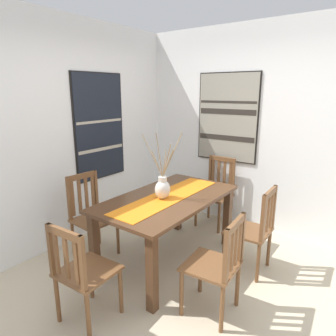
{
  "coord_description": "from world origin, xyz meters",
  "views": [
    {
      "loc": [
        -2.07,
        -1.26,
        1.85
      ],
      "look_at": [
        0.47,
        0.6,
        1.04
      ],
      "focal_mm": 32.11,
      "sensor_mm": 36.0,
      "label": 1
    }
  ],
  "objects_px": {
    "painting_on_back_wall": "(99,127)",
    "chair_2": "(91,214)",
    "chair_1": "(217,191)",
    "chair_3": "(82,272)",
    "chair_0": "(254,229)",
    "dining_table": "(168,207)",
    "painting_on_side_wall": "(227,118)",
    "chair_4": "(218,264)",
    "centerpiece_vase": "(163,188)"
  },
  "relations": [
    {
      "from": "painting_on_back_wall",
      "to": "chair_2",
      "type": "bearing_deg",
      "value": -142.27
    },
    {
      "from": "chair_1",
      "to": "painting_on_back_wall",
      "type": "bearing_deg",
      "value": 128.14
    },
    {
      "from": "chair_3",
      "to": "chair_2",
      "type": "bearing_deg",
      "value": 46.84
    },
    {
      "from": "chair_0",
      "to": "painting_on_back_wall",
      "type": "bearing_deg",
      "value": 94.62
    },
    {
      "from": "dining_table",
      "to": "chair_0",
      "type": "height_order",
      "value": "chair_0"
    },
    {
      "from": "chair_2",
      "to": "painting_on_back_wall",
      "type": "height_order",
      "value": "painting_on_back_wall"
    },
    {
      "from": "painting_on_side_wall",
      "to": "chair_1",
      "type": "bearing_deg",
      "value": -179.01
    },
    {
      "from": "chair_4",
      "to": "painting_on_back_wall",
      "type": "bearing_deg",
      "value": 73.25
    },
    {
      "from": "centerpiece_vase",
      "to": "chair_3",
      "type": "height_order",
      "value": "centerpiece_vase"
    },
    {
      "from": "chair_2",
      "to": "chair_3",
      "type": "xyz_separation_m",
      "value": [
        -0.75,
        -0.8,
        -0.02
      ]
    },
    {
      "from": "chair_2",
      "to": "painting_on_back_wall",
      "type": "distance_m",
      "value": 1.18
    },
    {
      "from": "chair_1",
      "to": "chair_0",
      "type": "bearing_deg",
      "value": -133.7
    },
    {
      "from": "chair_3",
      "to": "chair_1",
      "type": "bearing_deg",
      "value": 0.52
    },
    {
      "from": "dining_table",
      "to": "painting_on_side_wall",
      "type": "height_order",
      "value": "painting_on_side_wall"
    },
    {
      "from": "chair_2",
      "to": "chair_3",
      "type": "bearing_deg",
      "value": -133.16
    },
    {
      "from": "centerpiece_vase",
      "to": "chair_4",
      "type": "xyz_separation_m",
      "value": [
        -0.34,
        -0.83,
        -0.41
      ]
    },
    {
      "from": "chair_0",
      "to": "chair_3",
      "type": "distance_m",
      "value": 1.73
    },
    {
      "from": "dining_table",
      "to": "chair_3",
      "type": "xyz_separation_m",
      "value": [
        -1.14,
        0.0,
        -0.18
      ]
    },
    {
      "from": "chair_1",
      "to": "painting_on_side_wall",
      "type": "distance_m",
      "value": 1.03
    },
    {
      "from": "chair_1",
      "to": "chair_2",
      "type": "bearing_deg",
      "value": 153.66
    },
    {
      "from": "chair_1",
      "to": "painting_on_back_wall",
      "type": "height_order",
      "value": "painting_on_back_wall"
    },
    {
      "from": "chair_1",
      "to": "chair_3",
      "type": "height_order",
      "value": "chair_1"
    },
    {
      "from": "chair_2",
      "to": "centerpiece_vase",
      "type": "bearing_deg",
      "value": -68.42
    },
    {
      "from": "chair_2",
      "to": "chair_1",
      "type": "bearing_deg",
      "value": -26.34
    },
    {
      "from": "painting_on_side_wall",
      "to": "chair_2",
      "type": "bearing_deg",
      "value": 156.91
    },
    {
      "from": "chair_0",
      "to": "chair_4",
      "type": "distance_m",
      "value": 0.8
    },
    {
      "from": "chair_4",
      "to": "painting_on_side_wall",
      "type": "bearing_deg",
      "value": 24.6
    },
    {
      "from": "chair_3",
      "to": "painting_on_back_wall",
      "type": "bearing_deg",
      "value": 43.13
    },
    {
      "from": "chair_2",
      "to": "chair_4",
      "type": "height_order",
      "value": "chair_2"
    },
    {
      "from": "dining_table",
      "to": "chair_0",
      "type": "distance_m",
      "value": 0.92
    },
    {
      "from": "centerpiece_vase",
      "to": "chair_2",
      "type": "relative_size",
      "value": 0.74
    },
    {
      "from": "chair_3",
      "to": "painting_on_back_wall",
      "type": "xyz_separation_m",
      "value": [
        1.35,
        1.27,
        0.93
      ]
    },
    {
      "from": "centerpiece_vase",
      "to": "chair_0",
      "type": "bearing_deg",
      "value": -61.39
    },
    {
      "from": "chair_2",
      "to": "chair_4",
      "type": "bearing_deg",
      "value": -91.01
    },
    {
      "from": "painting_on_back_wall",
      "to": "painting_on_side_wall",
      "type": "xyz_separation_m",
      "value": [
        1.22,
        -1.24,
        0.1
      ]
    },
    {
      "from": "chair_3",
      "to": "chair_4",
      "type": "distance_m",
      "value": 1.09
    },
    {
      "from": "chair_0",
      "to": "chair_3",
      "type": "bearing_deg",
      "value": 151.52
    },
    {
      "from": "chair_3",
      "to": "painting_on_back_wall",
      "type": "height_order",
      "value": "painting_on_back_wall"
    },
    {
      "from": "dining_table",
      "to": "painting_on_back_wall",
      "type": "relative_size",
      "value": 1.17
    },
    {
      "from": "centerpiece_vase",
      "to": "chair_3",
      "type": "bearing_deg",
      "value": -179.58
    },
    {
      "from": "dining_table",
      "to": "chair_4",
      "type": "bearing_deg",
      "value": -117.24
    },
    {
      "from": "chair_1",
      "to": "chair_3",
      "type": "xyz_separation_m",
      "value": [
        -2.33,
        -0.02,
        -0.03
      ]
    },
    {
      "from": "painting_on_back_wall",
      "to": "centerpiece_vase",
      "type": "bearing_deg",
      "value": -102.78
    },
    {
      "from": "dining_table",
      "to": "centerpiece_vase",
      "type": "bearing_deg",
      "value": 172.98
    },
    {
      "from": "chair_3",
      "to": "painting_on_side_wall",
      "type": "height_order",
      "value": "painting_on_side_wall"
    },
    {
      "from": "chair_3",
      "to": "centerpiece_vase",
      "type": "bearing_deg",
      "value": 0.42
    },
    {
      "from": "dining_table",
      "to": "chair_2",
      "type": "relative_size",
      "value": 1.7
    },
    {
      "from": "painting_on_side_wall",
      "to": "centerpiece_vase",
      "type": "bearing_deg",
      "value": -179.33
    },
    {
      "from": "chair_3",
      "to": "painting_on_side_wall",
      "type": "bearing_deg",
      "value": 0.56
    },
    {
      "from": "chair_0",
      "to": "chair_2",
      "type": "bearing_deg",
      "value": 115.28
    }
  ]
}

